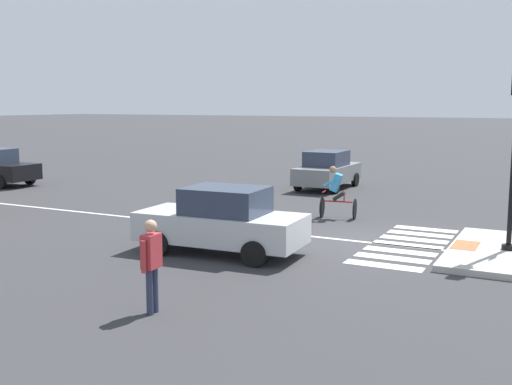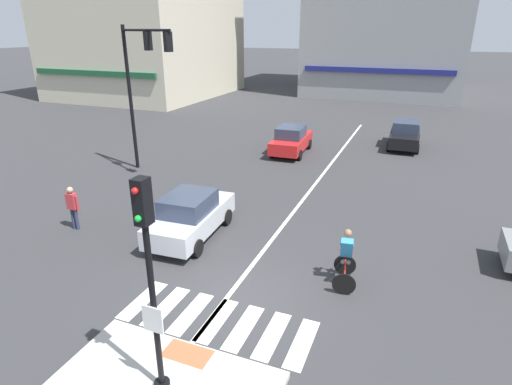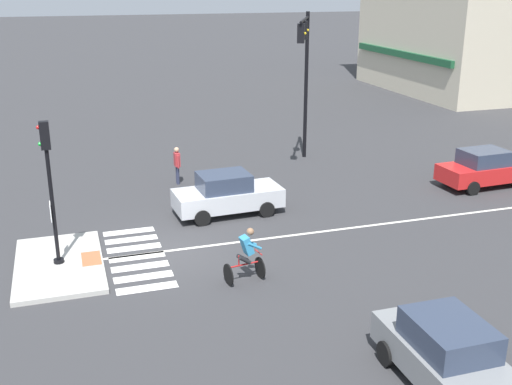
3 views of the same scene
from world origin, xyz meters
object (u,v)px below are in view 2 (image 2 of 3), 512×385
car_red_westbound_distant (291,140)px  car_black_eastbound_distant (405,135)px  car_silver_westbound_near (191,216)px  traffic_light_mast (140,75)px  cyclist (346,257)px  pedestrian_at_curb_left (72,205)px  signal_pole (150,272)px

car_red_westbound_distant → car_black_eastbound_distant: size_ratio=1.01×
car_black_eastbound_distant → car_silver_westbound_near: 16.75m
car_red_westbound_distant → traffic_light_mast: bearing=-132.4°
cyclist → pedestrian_at_curb_left: bearing=-179.0°
car_silver_westbound_near → cyclist: bearing=-9.3°
signal_pole → cyclist: (2.70, 5.36, -2.00)m
car_red_westbound_distant → car_silver_westbound_near: 11.60m
signal_pole → car_black_eastbound_distant: size_ratio=1.09×
pedestrian_at_curb_left → traffic_light_mast: bearing=101.6°
car_red_westbound_distant → car_silver_westbound_near: same height
signal_pole → car_black_eastbound_distant: bearing=81.4°
car_red_westbound_distant → pedestrian_at_curb_left: 13.44m
signal_pole → car_red_westbound_distant: signal_pole is taller
car_red_westbound_distant → cyclist: bearing=-66.0°
traffic_light_mast → car_red_westbound_distant: (5.70, 6.25, -4.08)m
car_red_westbound_distant → cyclist: (5.57, -12.53, 0.06)m
car_silver_westbound_near → car_red_westbound_distant: bearing=89.6°
traffic_light_mast → cyclist: size_ratio=4.26×
signal_pole → car_red_westbound_distant: bearing=99.1°
car_red_westbound_distant → pedestrian_at_curb_left: pedestrian_at_curb_left is taller
car_red_westbound_distant → car_silver_westbound_near: bearing=-90.4°
traffic_light_mast → pedestrian_at_curb_left: 7.66m
signal_pole → cyclist: signal_pole is taller
signal_pole → cyclist: size_ratio=2.69×
traffic_light_mast → car_black_eastbound_distant: (11.87, 10.19, -4.08)m
car_black_eastbound_distant → car_red_westbound_distant: bearing=-147.4°
traffic_light_mast → car_red_westbound_distant: 9.39m
traffic_light_mast → car_black_eastbound_distant: size_ratio=1.73×
signal_pole → traffic_light_mast: size_ratio=0.63×
car_red_westbound_distant → car_black_eastbound_distant: (6.17, 3.94, 0.00)m
traffic_light_mast → car_silver_westbound_near: size_ratio=1.71×
car_red_westbound_distant → car_silver_westbound_near: (-0.08, -11.60, 0.00)m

